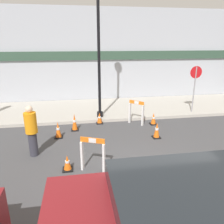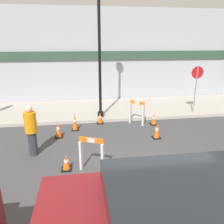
# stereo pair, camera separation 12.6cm
# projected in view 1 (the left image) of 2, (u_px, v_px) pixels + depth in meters

# --- Properties ---
(ground_plane) EXTENTS (60.00, 60.00, 0.00)m
(ground_plane) POSITION_uv_depth(u_px,v_px,m) (146.00, 178.00, 6.06)
(ground_plane) COLOR #424244
(sidewalk_slab) EXTENTS (18.00, 3.89, 0.14)m
(sidewalk_slab) POSITION_uv_depth(u_px,v_px,m) (111.00, 108.00, 12.09)
(sidewalk_slab) COLOR #ADA89E
(sidewalk_slab) RESTS_ON ground_plane
(storefront_facade) EXTENTS (18.00, 0.22, 5.50)m
(storefront_facade) POSITION_uv_depth(u_px,v_px,m) (106.00, 56.00, 13.16)
(storefront_facade) COLOR #A3A8B2
(storefront_facade) RESTS_ON ground_plane
(streetlamp_post) EXTENTS (0.44, 0.44, 6.18)m
(streetlamp_post) POSITION_uv_depth(u_px,v_px,m) (98.00, 30.00, 9.35)
(streetlamp_post) COLOR black
(streetlamp_post) RESTS_ON sidewalk_slab
(stop_sign) EXTENTS (0.60, 0.06, 2.33)m
(stop_sign) POSITION_uv_depth(u_px,v_px,m) (195.00, 82.00, 10.79)
(stop_sign) COLOR gray
(stop_sign) RESTS_ON sidewalk_slab
(barricade_0) EXTENTS (0.62, 0.58, 1.09)m
(barricade_0) POSITION_uv_depth(u_px,v_px,m) (136.00, 112.00, 9.83)
(barricade_0) COLOR white
(barricade_0) RESTS_ON ground_plane
(barricade_1) EXTENTS (0.71, 0.40, 1.05)m
(barricade_1) POSITION_uv_depth(u_px,v_px,m) (93.00, 154.00, 6.22)
(barricade_1) COLOR white
(barricade_1) RESTS_ON ground_plane
(traffic_cone_0) EXTENTS (0.30, 0.30, 0.48)m
(traffic_cone_0) POSITION_uv_depth(u_px,v_px,m) (67.00, 163.00, 6.35)
(traffic_cone_0) COLOR black
(traffic_cone_0) RESTS_ON ground_plane
(traffic_cone_1) EXTENTS (0.30, 0.30, 0.74)m
(traffic_cone_1) POSITION_uv_depth(u_px,v_px,m) (75.00, 122.00, 9.19)
(traffic_cone_1) COLOR black
(traffic_cone_1) RESTS_ON ground_plane
(traffic_cone_2) EXTENTS (0.30, 0.30, 0.55)m
(traffic_cone_2) POSITION_uv_depth(u_px,v_px,m) (153.00, 119.00, 9.88)
(traffic_cone_2) COLOR black
(traffic_cone_2) RESTS_ON ground_plane
(traffic_cone_3) EXTENTS (0.30, 0.30, 0.64)m
(traffic_cone_3) POSITION_uv_depth(u_px,v_px,m) (157.00, 130.00, 8.48)
(traffic_cone_3) COLOR black
(traffic_cone_3) RESTS_ON ground_plane
(traffic_cone_4) EXTENTS (0.30, 0.30, 0.52)m
(traffic_cone_4) POSITION_uv_depth(u_px,v_px,m) (100.00, 118.00, 9.99)
(traffic_cone_4) COLOR black
(traffic_cone_4) RESTS_ON ground_plane
(traffic_cone_5) EXTENTS (0.30, 0.30, 0.66)m
(traffic_cone_5) POSITION_uv_depth(u_px,v_px,m) (58.00, 130.00, 8.48)
(traffic_cone_5) COLOR black
(traffic_cone_5) RESTS_ON ground_plane
(person_worker) EXTENTS (0.46, 0.46, 1.71)m
(person_worker) POSITION_uv_depth(u_px,v_px,m) (31.00, 130.00, 6.98)
(person_worker) COLOR #33333D
(person_worker) RESTS_ON ground_plane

